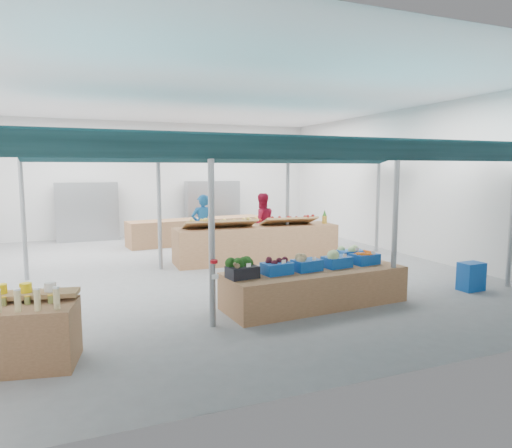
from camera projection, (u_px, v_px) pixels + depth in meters
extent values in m
plane|color=slate|center=(205.00, 270.00, 11.29)|extent=(13.00, 13.00, 0.00)
plane|color=silver|center=(203.00, 96.00, 10.79)|extent=(13.00, 13.00, 0.00)
plane|color=silver|center=(157.00, 179.00, 17.02)|extent=(12.00, 0.00, 12.00)
plane|color=silver|center=(403.00, 182.00, 13.28)|extent=(0.00, 13.00, 13.00)
cylinder|color=gray|center=(23.00, 214.00, 10.08)|extent=(0.10, 0.10, 3.00)
cylinder|color=gray|center=(212.00, 233.00, 7.06)|extent=(0.10, 0.10, 3.00)
cylinder|color=gray|center=(159.00, 209.00, 11.20)|extent=(0.10, 0.10, 3.00)
cylinder|color=gray|center=(395.00, 223.00, 8.37)|extent=(0.10, 0.10, 3.00)
cylinder|color=gray|center=(287.00, 205.00, 12.51)|extent=(0.10, 0.10, 3.00)
cylinder|color=gray|center=(512.00, 216.00, 9.49)|extent=(0.10, 0.10, 3.00)
cylinder|color=gray|center=(378.00, 202.00, 13.63)|extent=(0.10, 0.10, 3.00)
cylinder|color=gray|center=(312.00, 147.00, 7.55)|extent=(10.00, 0.06, 0.06)
cylinder|color=gray|center=(227.00, 154.00, 11.69)|extent=(10.00, 0.06, 0.06)
cube|color=black|center=(333.00, 149.00, 6.96)|extent=(9.50, 1.28, 0.30)
cube|color=black|center=(294.00, 152.00, 8.16)|extent=(9.50, 1.28, 0.30)
cube|color=black|center=(235.00, 157.00, 11.10)|extent=(9.50, 1.28, 0.30)
cube|color=black|center=(219.00, 158.00, 12.30)|extent=(9.50, 1.28, 0.30)
cube|color=#B23F33|center=(87.00, 212.00, 15.76)|extent=(2.00, 0.50, 2.00)
cube|color=#B23F33|center=(212.00, 208.00, 17.44)|extent=(2.00, 0.50, 2.00)
cube|color=brown|center=(1.00, 338.00, 5.67)|extent=(1.90, 1.12, 0.79)
cube|color=#997247|center=(5.00, 296.00, 5.85)|extent=(1.81, 0.68, 0.06)
cube|color=brown|center=(315.00, 287.00, 8.34)|extent=(3.46, 1.36, 0.66)
cube|color=brown|center=(257.00, 244.00, 12.33)|extent=(4.45, 1.18, 0.95)
cube|color=brown|center=(197.00, 231.00, 15.29)|extent=(4.68, 1.48, 0.83)
cube|color=#0E459C|center=(471.00, 276.00, 9.34)|extent=(0.49, 0.35, 0.58)
imported|color=#175899|center=(203.00, 226.00, 12.84)|extent=(0.66, 0.44, 1.77)
imported|color=maroon|center=(262.00, 223.00, 13.51)|extent=(0.88, 0.69, 1.77)
cube|color=black|center=(242.00, 272.00, 7.65)|extent=(0.54, 0.41, 0.20)
cube|color=white|center=(249.00, 265.00, 7.44)|extent=(0.08, 0.02, 0.06)
cube|color=#0E459C|center=(277.00, 268.00, 7.94)|extent=(0.54, 0.41, 0.20)
cube|color=white|center=(284.00, 262.00, 7.73)|extent=(0.08, 0.02, 0.06)
cube|color=#0E459C|center=(307.00, 265.00, 8.20)|extent=(0.54, 0.41, 0.20)
cube|color=white|center=(314.00, 258.00, 7.99)|extent=(0.08, 0.02, 0.06)
cube|color=#0E459C|center=(337.00, 262.00, 8.49)|extent=(0.54, 0.41, 0.20)
cube|color=white|center=(345.00, 255.00, 8.28)|extent=(0.08, 0.02, 0.06)
cube|color=#0E459C|center=(365.00, 259.00, 8.77)|extent=(0.54, 0.41, 0.20)
cube|color=white|center=(373.00, 253.00, 8.57)|extent=(0.08, 0.02, 0.06)
sphere|color=brown|center=(237.00, 266.00, 7.47)|extent=(0.09, 0.09, 0.09)
sphere|color=brown|center=(235.00, 264.00, 7.43)|extent=(0.06, 0.06, 0.06)
cylinder|color=#A90B14|center=(214.00, 262.00, 6.83)|extent=(0.12, 0.12, 0.05)
cube|color=white|center=(215.00, 277.00, 6.80)|extent=(0.10, 0.01, 0.07)
cube|color=#997247|center=(220.00, 224.00, 11.79)|extent=(1.94, 0.79, 0.26)
cube|color=#997247|center=(289.00, 221.00, 12.47)|extent=(1.54, 0.77, 0.26)
cylinder|color=#8C6019|center=(324.00, 220.00, 12.85)|extent=(0.14, 0.14, 0.22)
cone|color=#26661E|center=(325.00, 213.00, 12.83)|extent=(0.12, 0.12, 0.18)
cube|color=#0E459C|center=(351.00, 255.00, 9.15)|extent=(0.51, 0.37, 0.20)
cube|color=white|center=(357.00, 249.00, 8.93)|extent=(0.08, 0.01, 0.06)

